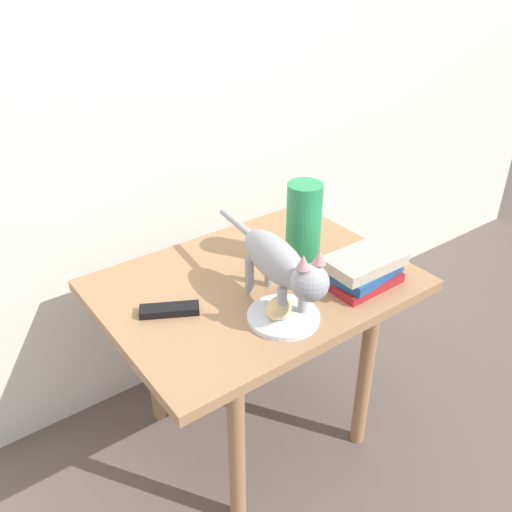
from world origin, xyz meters
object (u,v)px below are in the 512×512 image
at_px(side_table, 256,303).
at_px(bread_roll, 279,308).
at_px(plate, 283,317).
at_px(book_stack, 363,269).
at_px(cat, 281,264).
at_px(green_vase, 304,224).
at_px(tv_remote, 169,310).

relative_size(side_table, bread_roll, 10.50).
relative_size(plate, bread_roll, 2.28).
height_order(plate, book_stack, book_stack).
bearing_deg(cat, bread_roll, -131.91).
relative_size(side_table, cat, 1.76).
bearing_deg(green_vase, side_table, -177.76).
xyz_separation_m(plate, cat, (0.02, 0.04, 0.13)).
bearing_deg(bread_roll, plate, -5.45).
relative_size(bread_roll, green_vase, 0.33).
height_order(book_stack, green_vase, green_vase).
height_order(side_table, cat, cat).
height_order(bread_roll, tv_remote, bread_roll).
height_order(bread_roll, cat, cat).
distance_m(plate, book_stack, 0.28).
xyz_separation_m(cat, book_stack, (0.25, -0.04, -0.09)).
height_order(bread_roll, green_vase, green_vase).
bearing_deg(bread_roll, cat, 48.09).
bearing_deg(side_table, bread_roll, -109.08).
relative_size(book_stack, green_vase, 0.88).
xyz_separation_m(side_table, cat, (-0.03, -0.14, 0.21)).
bearing_deg(green_vase, tv_remote, 179.56).
bearing_deg(cat, tv_remote, 148.17).
xyz_separation_m(cat, green_vase, (0.20, 0.15, -0.01)).
bearing_deg(book_stack, bread_roll, 179.28).
relative_size(cat, green_vase, 1.96).
height_order(bread_roll, book_stack, book_stack).
bearing_deg(plate, book_stack, -0.47).
bearing_deg(cat, side_table, 79.48).
relative_size(side_table, book_stack, 3.91).
bearing_deg(side_table, green_vase, 2.24).
distance_m(book_stack, tv_remote, 0.53).
distance_m(side_table, plate, 0.20).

